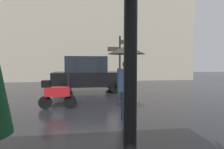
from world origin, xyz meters
TOP-DOWN VIEW (x-y plane):
  - pedestrian_with_umbrella at (0.73, 3.34)m, footprint 1.07×1.07m
  - parked_scooter at (-1.42, 5.02)m, footprint 1.32×0.32m
  - parked_car_left at (-0.20, 9.01)m, footprint 4.04×1.91m
  - street_signpost at (1.06, 6.14)m, footprint 1.08×0.08m

SIDE VIEW (x-z plane):
  - parked_scooter at x=-1.42m, z-range -0.07..1.17m
  - parked_car_left at x=-0.20m, z-range 0.00..1.97m
  - pedestrian_with_umbrella at x=0.73m, z-range 0.61..2.71m
  - street_signpost at x=1.06m, z-range 0.30..3.04m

